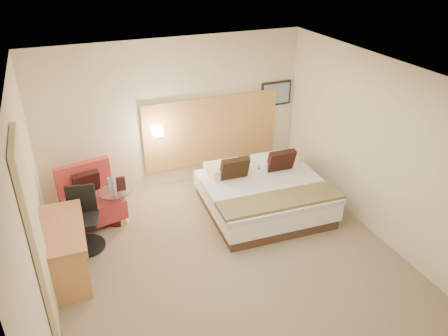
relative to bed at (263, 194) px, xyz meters
name	(u,v)px	position (x,y,z in m)	size (l,w,h in m)	color
floor	(227,260)	(-1.07, -1.00, -0.32)	(4.80, 5.00, 0.02)	#7D6B54
ceiling	(228,77)	(-1.07, -1.00, 2.40)	(4.80, 5.00, 0.02)	white
wall_back	(174,115)	(-1.07, 1.51, 1.04)	(4.80, 0.02, 2.70)	beige
wall_front	(342,316)	(-1.07, -3.51, 1.04)	(4.80, 0.02, 2.70)	beige
wall_left	(29,218)	(-3.48, -1.00, 1.04)	(0.02, 5.00, 2.70)	beige
wall_right	(377,149)	(1.34, -1.00, 1.04)	(0.02, 5.00, 2.70)	beige
headboard_panel	(212,130)	(-0.37, 1.47, 0.64)	(2.60, 0.04, 1.30)	tan
art_frame	(276,93)	(0.95, 1.48, 1.19)	(0.62, 0.03, 0.47)	black
art_canvas	(277,94)	(0.95, 1.46, 1.19)	(0.54, 0.01, 0.39)	gray
lamp_arm	(157,130)	(-1.42, 1.42, 0.84)	(0.02, 0.02, 0.12)	silver
lamp_shade	(158,131)	(-1.42, 1.36, 0.84)	(0.15, 0.15, 0.15)	#FFEDC6
curtain	(37,239)	(-3.43, -1.25, 0.91)	(0.06, 0.90, 2.42)	beige
bottle_a	(110,184)	(-2.41, 0.60, 0.39)	(0.06, 0.06, 0.21)	#92CCE2
bottle_b	(112,183)	(-2.38, 0.60, 0.39)	(0.06, 0.06, 0.21)	#8FA6DD
menu_folder	(121,184)	(-2.25, 0.53, 0.40)	(0.14, 0.05, 0.24)	black
bed	(263,194)	(0.00, 0.00, 0.00)	(2.03, 1.98, 0.95)	#432D21
lounge_chair	(91,199)	(-2.72, 0.80, 0.06)	(1.02, 0.93, 0.93)	#B06D53
side_table	(116,205)	(-2.36, 0.55, 0.02)	(0.55, 0.55, 0.60)	white
desk	(64,237)	(-3.18, -0.45, 0.31)	(0.61, 1.28, 0.79)	#B26E45
desk_chair	(84,224)	(-2.91, 0.10, 0.09)	(0.65, 0.65, 0.96)	black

